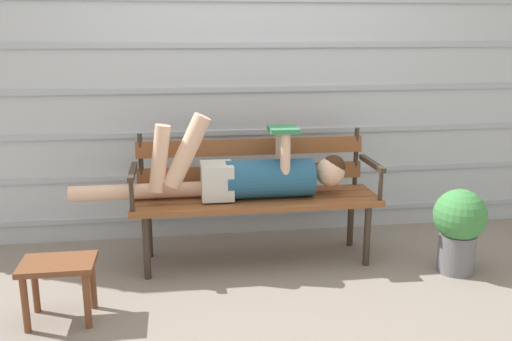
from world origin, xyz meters
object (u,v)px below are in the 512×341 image
park_bench (255,189)px  reclining_person (247,175)px  footstool (59,274)px  potted_plant (459,226)px

park_bench → reclining_person: bearing=-131.1°
park_bench → footstool: (-1.13, -0.68, -0.22)m
footstool → potted_plant: (2.35, 0.26, 0.05)m
park_bench → potted_plant: bearing=-18.7°
footstool → park_bench: bearing=31.1°
footstool → potted_plant: 2.37m
potted_plant → footstool: bearing=-173.6°
reclining_person → footstool: size_ratio=4.68×
footstool → reclining_person: bearing=29.9°
reclining_person → park_bench: bearing=48.9°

